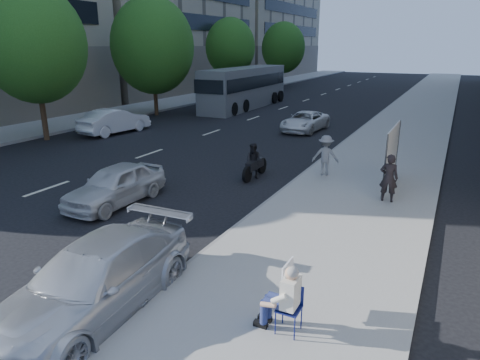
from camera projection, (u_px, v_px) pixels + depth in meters
The scene contains 17 objects.
ground at pixel (155, 246), 11.33m from camera, with size 160.00×160.00×0.00m, color black.
near_sidewalk at pixel (406, 129), 26.59m from camera, with size 5.00×120.00×0.15m, color gray.
far_sidewalk at pixel (142, 108), 35.53m from camera, with size 4.50×120.00×0.15m, color gray.
tree_far_b at pixel (34, 44), 22.49m from camera, with size 5.40×5.40×8.24m.
tree_far_c at pixel (153, 46), 31.03m from camera, with size 6.00×6.00×8.47m.
tree_far_d at pixel (230, 47), 41.28m from camera, with size 4.80×4.80×7.65m.
tree_far_e at pixel (283, 48), 53.22m from camera, with size 5.40×5.40×7.89m.
seated_protester at pixel (284, 294), 7.56m from camera, with size 0.83×1.12×1.31m.
jogger at pixel (325, 155), 16.77m from camera, with size 1.03×0.59×1.59m, color gray.
pedestrian_woman at pixel (389, 178), 13.92m from camera, with size 0.58×0.38×1.60m, color black.
protest_banner at pixel (391, 153), 15.27m from camera, with size 0.08×3.06×2.20m.
parked_sedan at pixel (95, 279), 8.35m from camera, with size 1.97×4.86×1.41m, color silver.
white_sedan_near at pixel (115, 185), 14.17m from camera, with size 1.55×3.85×1.31m, color silver.
white_sedan_mid at pixel (115, 121), 25.65m from camera, with size 1.55×4.45×1.47m, color white.
white_sedan_far at pixel (305, 121), 26.42m from camera, with size 1.94×4.21×1.17m, color white.
motorcycle at pixel (254, 163), 16.90m from camera, with size 0.70×2.04×1.42m.
bus at pixel (245, 88), 36.15m from camera, with size 2.83×12.10×3.30m.
Camera 1 is at (6.66, -8.14, 5.07)m, focal length 32.00 mm.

